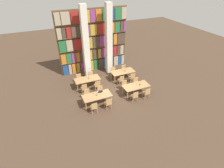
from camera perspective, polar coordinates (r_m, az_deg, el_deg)
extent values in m
plane|color=#4C3828|center=(13.81, -0.20, -2.16)|extent=(40.00, 40.00, 0.00)
cube|color=brown|center=(15.87, -6.00, 13.69)|extent=(6.23, 0.06, 5.50)
cube|color=brown|center=(16.97, -5.47, 4.95)|extent=(6.23, 0.35, 0.03)
cube|color=navy|center=(16.20, -14.89, 4.45)|extent=(0.46, 0.20, 0.95)
cube|color=tan|center=(16.24, -13.48, 4.75)|extent=(0.25, 0.20, 0.95)
cube|color=orange|center=(16.29, -12.31, 5.00)|extent=(0.30, 0.20, 0.95)
cube|color=#B7932D|center=(16.35, -11.02, 5.27)|extent=(0.32, 0.20, 0.95)
cube|color=#84387A|center=(16.44, -9.40, 5.60)|extent=(0.49, 0.20, 0.95)
cube|color=#B7932D|center=(16.58, -7.27, 6.04)|extent=(0.69, 0.20, 0.95)
cube|color=#236B38|center=(16.73, -5.32, 6.42)|extent=(0.37, 0.20, 0.95)
cube|color=#47382D|center=(16.88, -3.57, 6.77)|extent=(0.57, 0.20, 0.95)
cube|color=navy|center=(17.06, -1.77, 7.11)|extent=(0.50, 0.20, 0.95)
cube|color=#47382D|center=(17.23, -0.21, 7.40)|extent=(0.34, 0.20, 0.95)
cube|color=tan|center=(17.40, 1.19, 7.66)|extent=(0.46, 0.20, 0.95)
cube|color=navy|center=(17.56, 2.40, 7.88)|extent=(0.27, 0.20, 0.95)
cube|color=tan|center=(17.69, 3.40, 8.06)|extent=(0.29, 0.20, 0.95)
cube|color=brown|center=(16.48, -5.67, 8.32)|extent=(6.23, 0.35, 0.03)
cube|color=orange|center=(15.74, -15.51, 7.77)|extent=(0.42, 0.20, 0.84)
cube|color=#236B38|center=(15.80, -13.89, 8.10)|extent=(0.43, 0.20, 0.84)
cube|color=#84387A|center=(15.86, -12.35, 8.41)|extent=(0.38, 0.20, 0.84)
cube|color=orange|center=(15.92, -11.07, 8.66)|extent=(0.28, 0.20, 0.84)
cube|color=#47382D|center=(16.00, -9.64, 8.94)|extent=(0.48, 0.20, 0.84)
cube|color=#B7932D|center=(16.09, -8.15, 9.22)|extent=(0.29, 0.20, 0.84)
cube|color=#B7932D|center=(16.17, -7.05, 9.43)|extent=(0.30, 0.20, 0.84)
cube|color=#47382D|center=(16.29, -5.53, 9.71)|extent=(0.44, 0.20, 0.84)
cube|color=#B7932D|center=(16.41, -4.12, 9.96)|extent=(0.30, 0.20, 0.84)
cube|color=#84387A|center=(16.56, -2.57, 10.22)|extent=(0.52, 0.20, 0.84)
cube|color=#84387A|center=(16.76, -0.58, 10.56)|extent=(0.56, 0.20, 0.84)
cube|color=maroon|center=(16.94, 0.94, 10.80)|extent=(0.32, 0.20, 0.84)
cube|color=#47382D|center=(17.09, 2.09, 10.98)|extent=(0.31, 0.20, 0.84)
cube|color=tan|center=(17.22, 3.12, 11.14)|extent=(0.32, 0.20, 0.84)
cube|color=brown|center=(16.05, -5.89, 11.89)|extent=(6.23, 0.35, 0.03)
cube|color=#236B38|center=(15.32, -15.87, 11.71)|extent=(0.57, 0.20, 0.94)
cube|color=tan|center=(15.39, -13.69, 12.13)|extent=(0.52, 0.20, 0.94)
cube|color=maroon|center=(15.50, -11.37, 12.56)|extent=(0.67, 0.20, 0.94)
cube|color=maroon|center=(15.60, -9.55, 12.89)|extent=(0.29, 0.20, 0.94)
cube|color=#47382D|center=(15.68, -8.40, 13.08)|extent=(0.30, 0.20, 0.94)
cube|color=#B7932D|center=(15.77, -7.07, 13.31)|extent=(0.33, 0.20, 0.94)
cube|color=#47382D|center=(15.91, -5.28, 13.59)|extent=(0.60, 0.20, 0.94)
cube|color=#84387A|center=(16.11, -3.07, 13.93)|extent=(0.63, 0.20, 0.94)
cube|color=#236B38|center=(16.33, -0.83, 14.25)|extent=(0.60, 0.20, 0.94)
cube|color=orange|center=(16.54, 0.99, 14.49)|extent=(0.34, 0.20, 0.94)
cube|color=#47382D|center=(16.77, 2.81, 14.72)|extent=(0.68, 0.20, 0.94)
cube|color=brown|center=(15.69, -6.12, 15.64)|extent=(6.23, 0.35, 0.03)
cube|color=tan|center=(14.97, -16.92, 15.40)|extent=(0.35, 0.20, 0.87)
cube|color=#47382D|center=(15.02, -15.53, 15.67)|extent=(0.30, 0.20, 0.87)
cube|color=maroon|center=(15.07, -13.98, 15.95)|extent=(0.36, 0.20, 0.87)
cube|color=tan|center=(15.14, -12.46, 16.22)|extent=(0.35, 0.20, 0.87)
cube|color=#47382D|center=(15.24, -10.49, 16.54)|extent=(0.63, 0.20, 0.87)
cube|color=#84387A|center=(15.38, -8.22, 16.90)|extent=(0.49, 0.20, 0.87)
cube|color=#B7932D|center=(15.54, -6.14, 17.20)|extent=(0.57, 0.20, 0.87)
cube|color=maroon|center=(15.74, -3.78, 17.51)|extent=(0.68, 0.20, 0.87)
cube|color=orange|center=(15.92, -1.87, 17.74)|extent=(0.32, 0.20, 0.87)
cube|color=orange|center=(16.09, -0.21, 17.93)|extent=(0.53, 0.20, 0.87)
cube|color=#236B38|center=(16.31, 1.68, 18.13)|extent=(0.46, 0.20, 0.87)
cube|color=#47382D|center=(16.49, 3.10, 18.26)|extent=(0.28, 0.20, 0.87)
cube|color=#84387A|center=(16.62, 4.04, 18.34)|extent=(0.22, 0.20, 0.87)
cube|color=brown|center=(15.40, -6.37, 19.54)|extent=(6.23, 0.35, 0.03)
cube|color=tan|center=(14.70, -17.49, 19.59)|extent=(0.44, 0.20, 0.92)
cube|color=tan|center=(14.78, -15.00, 20.03)|extent=(0.68, 0.20, 0.92)
cube|color=maroon|center=(14.91, -12.17, 20.48)|extent=(0.62, 0.20, 0.92)
cube|color=#47382D|center=(15.05, -9.65, 20.85)|extent=(0.52, 0.20, 0.92)
cube|color=#B7932D|center=(15.16, -7.91, 21.07)|extent=(0.29, 0.20, 0.92)
cube|color=#84387A|center=(15.27, -6.36, 21.26)|extent=(0.44, 0.20, 0.92)
cube|color=orange|center=(15.43, -4.42, 21.48)|extent=(0.49, 0.20, 0.92)
cube|color=#236B38|center=(15.58, -2.76, 21.64)|extent=(0.27, 0.20, 0.92)
cube|color=navy|center=(15.72, -1.36, 21.77)|extent=(0.35, 0.20, 0.92)
cube|color=navy|center=(15.86, 0.02, 21.88)|extent=(0.37, 0.20, 0.92)
cube|color=#236B38|center=(16.09, 1.96, 22.02)|extent=(0.59, 0.20, 0.92)
cube|color=tan|center=(16.32, 3.83, 22.13)|extent=(0.44, 0.20, 0.92)
cube|color=silver|center=(14.59, -8.61, 12.79)|extent=(0.50, 0.50, 6.00)
cube|color=silver|center=(15.19, -1.07, 13.97)|extent=(0.50, 0.50, 6.00)
cube|color=tan|center=(12.07, -4.93, -3.81)|extent=(1.99, 0.93, 0.04)
cylinder|color=tan|center=(11.83, -8.44, -7.37)|extent=(0.07, 0.07, 0.73)
cylinder|color=tan|center=(12.26, -0.18, -5.24)|extent=(0.07, 0.07, 0.73)
cylinder|color=tan|center=(12.42, -9.44, -5.22)|extent=(0.07, 0.07, 0.73)
cylinder|color=tan|center=(12.83, -1.54, -3.28)|extent=(0.07, 0.07, 0.73)
cylinder|color=tan|center=(11.88, -7.05, -8.04)|extent=(0.04, 0.04, 0.42)
cylinder|color=tan|center=(11.95, -5.39, -7.61)|extent=(0.04, 0.04, 0.42)
cylinder|color=tan|center=(11.63, -6.54, -9.06)|extent=(0.04, 0.04, 0.42)
cylinder|color=tan|center=(11.70, -4.85, -8.61)|extent=(0.04, 0.04, 0.42)
cube|color=tan|center=(11.64, -6.02, -7.48)|extent=(0.42, 0.40, 0.04)
cube|color=tan|center=(11.35, -5.79, -7.16)|extent=(0.40, 0.03, 0.42)
cylinder|color=tan|center=(12.72, -6.90, -4.80)|extent=(0.04, 0.04, 0.42)
cylinder|color=tan|center=(12.65, -8.45, -5.18)|extent=(0.04, 0.04, 0.42)
cylinder|color=tan|center=(12.98, -7.35, -3.95)|extent=(0.04, 0.04, 0.42)
cylinder|color=tan|center=(12.92, -8.88, -4.32)|extent=(0.04, 0.04, 0.42)
cube|color=tan|center=(12.68, -7.97, -3.74)|extent=(0.42, 0.40, 0.04)
cube|color=tan|center=(12.69, -8.29, -2.45)|extent=(0.40, 0.03, 0.42)
cylinder|color=tan|center=(12.11, -2.40, -6.82)|extent=(0.04, 0.04, 0.42)
cylinder|color=tan|center=(12.21, -0.82, -6.40)|extent=(0.04, 0.04, 0.42)
cylinder|color=tan|center=(11.87, -1.80, -7.79)|extent=(0.04, 0.04, 0.42)
cylinder|color=tan|center=(11.97, -0.18, -7.35)|extent=(0.04, 0.04, 0.42)
cube|color=tan|center=(11.89, -1.31, -6.24)|extent=(0.42, 0.40, 0.04)
cube|color=tan|center=(11.61, -0.98, -5.90)|extent=(0.40, 0.03, 0.42)
cylinder|color=tan|center=(12.97, -2.58, -3.73)|extent=(0.04, 0.04, 0.42)
cylinder|color=tan|center=(12.87, -4.08, -4.11)|extent=(0.04, 0.04, 0.42)
cylinder|color=tan|center=(13.22, -3.12, -2.92)|extent=(0.04, 0.04, 0.42)
cylinder|color=tan|center=(13.13, -4.59, -3.28)|extent=(0.04, 0.04, 0.42)
cube|color=tan|center=(12.91, -3.62, -2.69)|extent=(0.42, 0.40, 0.04)
cube|color=tan|center=(12.92, -3.94, -1.42)|extent=(0.40, 0.03, 0.42)
cylinder|color=brown|center=(12.08, -5.08, -3.62)|extent=(0.14, 0.14, 0.01)
cylinder|color=brown|center=(11.97, -5.12, -2.94)|extent=(0.02, 0.02, 0.34)
cone|color=brown|center=(11.85, -5.17, -2.13)|extent=(0.11, 0.11, 0.07)
cube|color=silver|center=(12.37, -3.96, -2.58)|extent=(0.32, 0.22, 0.01)
cube|color=black|center=(12.22, -3.80, -2.45)|extent=(0.32, 0.01, 0.20)
cube|color=tan|center=(13.14, 7.89, -0.59)|extent=(1.99, 0.93, 0.04)
cylinder|color=tan|center=(12.70, 5.05, -3.84)|extent=(0.07, 0.07, 0.73)
cylinder|color=tan|center=(13.54, 11.94, -1.92)|extent=(0.07, 0.07, 0.73)
cylinder|color=tan|center=(13.25, 3.50, -2.01)|extent=(0.07, 0.07, 0.73)
cylinder|color=tan|center=(14.05, 10.22, -0.27)|extent=(0.07, 0.07, 0.73)
cylinder|color=tan|center=(12.79, 6.09, -4.50)|extent=(0.04, 0.04, 0.42)
cylinder|color=tan|center=(12.94, 7.49, -4.10)|extent=(0.04, 0.04, 0.42)
cylinder|color=tan|center=(12.56, 6.83, -5.36)|extent=(0.04, 0.04, 0.42)
cylinder|color=tan|center=(12.72, 8.25, -4.94)|extent=(0.04, 0.04, 0.42)
cube|color=tan|center=(12.61, 7.24, -3.90)|extent=(0.42, 0.40, 0.04)
cube|color=tan|center=(12.35, 7.74, -3.52)|extent=(0.40, 0.03, 0.42)
cylinder|color=tan|center=(13.66, 5.35, -1.72)|extent=(0.04, 0.04, 0.42)
cylinder|color=tan|center=(13.52, 4.01, -2.06)|extent=(0.04, 0.04, 0.42)
cylinder|color=tan|center=(13.90, 4.70, -0.98)|extent=(0.04, 0.04, 0.42)
cylinder|color=tan|center=(13.76, 3.37, -1.32)|extent=(0.04, 0.04, 0.42)
cube|color=tan|center=(13.58, 4.40, -0.72)|extent=(0.42, 0.40, 0.04)
cube|color=tan|center=(13.59, 4.08, 0.48)|extent=(0.40, 0.03, 0.42)
cylinder|color=tan|center=(13.23, 9.91, -3.41)|extent=(0.04, 0.04, 0.42)
cylinder|color=tan|center=(13.41, 11.22, -3.03)|extent=(0.04, 0.04, 0.42)
cylinder|color=tan|center=(13.01, 10.70, -4.22)|extent=(0.04, 0.04, 0.42)
cylinder|color=tan|center=(13.19, 12.02, -3.82)|extent=(0.04, 0.04, 0.42)
cube|color=tan|center=(13.08, 11.07, -2.81)|extent=(0.42, 0.40, 0.04)
cube|color=tan|center=(12.82, 11.62, -2.42)|extent=(0.40, 0.03, 0.42)
cylinder|color=tan|center=(14.10, 8.96, -0.78)|extent=(0.04, 0.04, 0.42)
cylinder|color=tan|center=(13.94, 7.69, -1.11)|extent=(0.04, 0.04, 0.42)
cylinder|color=tan|center=(14.34, 8.26, -0.09)|extent=(0.04, 0.04, 0.42)
cylinder|color=tan|center=(14.18, 7.01, -0.40)|extent=(0.04, 0.04, 0.42)
cube|color=tan|center=(14.01, 8.05, 0.19)|extent=(0.42, 0.40, 0.04)
cube|color=tan|center=(14.02, 7.74, 1.35)|extent=(0.40, 0.03, 0.42)
cylinder|color=brown|center=(13.26, 9.05, -0.23)|extent=(0.14, 0.14, 0.01)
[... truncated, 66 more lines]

